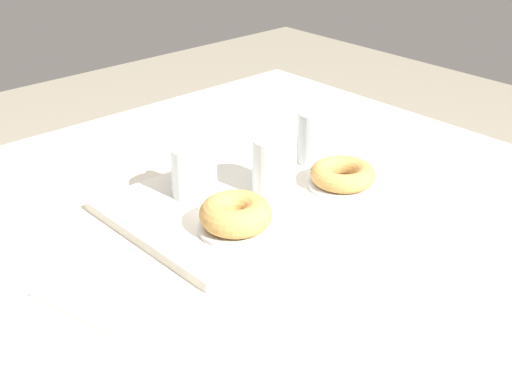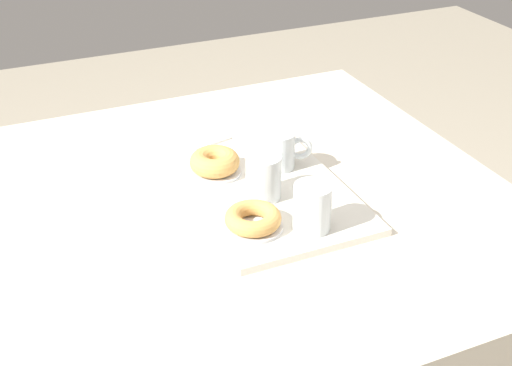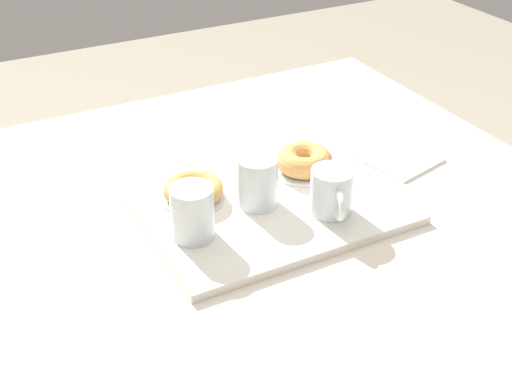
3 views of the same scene
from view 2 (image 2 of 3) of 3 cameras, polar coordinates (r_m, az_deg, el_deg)
The scene contains 10 objects.
dining_table at distance 1.51m, azimuth -0.72°, elevation -3.97°, with size 1.11×1.10×0.74m.
serving_tray at distance 1.45m, azimuth 0.98°, elevation -0.80°, with size 0.46×0.32×0.02m, color silver.
tea_mug_left at distance 1.52m, azimuth 1.92°, elevation 2.69°, with size 0.08×0.11×0.08m.
water_glass_near at distance 1.31m, azimuth 4.68°, elevation -2.25°, with size 0.07×0.07×0.09m.
water_glass_far at distance 1.40m, azimuth 0.63°, elevation 0.37°, with size 0.07×0.07×0.09m.
donut_plate_left at distance 1.32m, azimuth -0.25°, elevation -3.64°, with size 0.12×0.12×0.01m, color silver.
sugar_donut_left at distance 1.31m, azimuth -0.25°, elevation -2.94°, with size 0.11×0.11×0.03m, color tan.
donut_plate_right at distance 1.51m, azimuth -3.42°, elevation 0.96°, with size 0.12×0.12×0.01m, color silver.
sugar_donut_right at distance 1.50m, azimuth -3.45°, elevation 1.79°, with size 0.11×0.11×0.04m, color tan.
paper_napkin at distance 1.70m, azimuth -5.34°, elevation 3.91°, with size 0.14×0.14×0.01m, color white.
Camera 2 is at (-1.15, 0.48, 1.50)m, focal length 48.15 mm.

